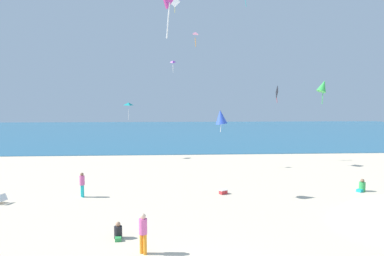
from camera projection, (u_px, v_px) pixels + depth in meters
name	position (u px, v px, depth m)	size (l,w,h in m)	color
ground_plane	(191.00, 199.00, 18.89)	(120.00, 120.00, 0.00)	beige
ocean_water	(178.00, 131.00, 64.85)	(120.00, 60.00, 0.05)	#236084
beach_chair_far_left	(0.00, 199.00, 18.07)	(0.79, 0.71, 0.54)	white
cooler_box	(223.00, 192.00, 20.01)	(0.55, 0.50, 0.26)	red
person_0	(118.00, 233.00, 13.42)	(0.38, 0.59, 0.69)	black
person_1	(362.00, 187.00, 20.58)	(0.71, 0.61, 0.80)	green
person_3	(82.00, 183.00, 19.28)	(0.41, 0.41, 1.47)	#19ADB2
person_4	(143.00, 231.00, 12.02)	(0.42, 0.42, 1.53)	orange
kite_teal	(128.00, 104.00, 32.57)	(0.93, 0.83, 1.73)	#1EADAD
kite_purple	(173.00, 62.00, 27.64)	(0.48, 0.41, 1.09)	purple
kite_green	(323.00, 86.00, 16.45)	(0.72, 0.58, 1.27)	green
kite_white	(175.00, 2.00, 30.82)	(1.05, 0.28, 1.52)	white
kite_pink	(196.00, 33.00, 18.74)	(0.47, 0.47, 0.86)	pink
kite_black	(277.00, 92.00, 28.60)	(0.20, 1.06, 1.49)	black
kite_blue	(221.00, 117.00, 19.00)	(0.80, 0.72, 1.32)	blue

